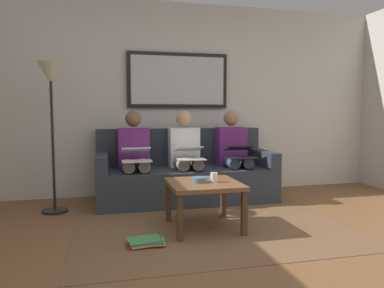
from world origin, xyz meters
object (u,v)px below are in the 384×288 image
object	(u,v)px
laptop_white	(136,155)
standing_lamp	(51,89)
person_right	(134,154)
person_left	(233,152)
laptop_black	(240,152)
cup	(214,177)
couch	(184,175)
person_middle	(186,153)
coffee_table	(204,188)
magazine_stack	(146,242)
bowl	(199,180)
laptop_silver	(190,153)
framed_mirror	(178,80)

from	to	relation	value
laptop_white	standing_lamp	size ratio (longest dim) A/B	0.22
person_right	standing_lamp	size ratio (longest dim) A/B	0.69
person_left	laptop_black	bearing A→B (deg)	90.00
standing_lamp	cup	bearing A→B (deg)	148.32
couch	person_middle	distance (m)	0.31
couch	coffee_table	xyz separation A→B (m)	(0.08, 1.22, 0.08)
person_right	magazine_stack	size ratio (longest dim) A/B	3.47
bowl	standing_lamp	size ratio (longest dim) A/B	0.09
person_left	standing_lamp	distance (m)	2.33
laptop_silver	coffee_table	bearing A→B (deg)	85.25
coffee_table	person_left	world-z (taller)	person_left
laptop_black	standing_lamp	bearing A→B (deg)	-1.18
person_left	person_middle	distance (m)	0.64
person_middle	person_right	distance (m)	0.64
laptop_silver	bowl	bearing A→B (deg)	82.36
bowl	laptop_silver	xyz separation A→B (m)	(-0.12, -0.91, 0.15)
bowl	laptop_silver	bearing A→B (deg)	-97.64
couch	cup	distance (m)	1.25
standing_lamp	person_right	bearing A→B (deg)	-167.67
person_right	standing_lamp	world-z (taller)	standing_lamp
person_left	standing_lamp	world-z (taller)	standing_lamp
cup	person_left	xyz separation A→B (m)	(-0.62, -1.17, 0.11)
couch	laptop_silver	world-z (taller)	couch
coffee_table	person_right	size ratio (longest dim) A/B	0.59
couch	person_left	bearing A→B (deg)	173.87
person_middle	coffee_table	bearing A→B (deg)	86.24
person_left	person_middle	world-z (taller)	same
cup	laptop_white	world-z (taller)	laptop_white
person_left	magazine_stack	world-z (taller)	person_left
person_left	magazine_stack	distance (m)	2.06
couch	laptop_white	distance (m)	0.78
laptop_white	magazine_stack	world-z (taller)	laptop_white
framed_mirror	standing_lamp	size ratio (longest dim) A/B	0.83
laptop_silver	framed_mirror	bearing A→B (deg)	-90.00
bowl	laptop_black	bearing A→B (deg)	-130.05
laptop_silver	standing_lamp	distance (m)	1.72
bowl	person_middle	size ratio (longest dim) A/B	0.13
cup	laptop_silver	world-z (taller)	laptop_silver
person_left	bowl	bearing A→B (deg)	56.48
bowl	standing_lamp	distance (m)	1.93
framed_mirror	person_middle	world-z (taller)	framed_mirror
person_right	magazine_stack	distance (m)	1.58
laptop_white	magazine_stack	bearing A→B (deg)	88.53
cup	person_right	size ratio (longest dim) A/B	0.08
laptop_silver	magazine_stack	distance (m)	1.53
person_middle	laptop_white	world-z (taller)	person_middle
person_left	person_middle	bearing A→B (deg)	0.00
framed_mirror	laptop_white	world-z (taller)	framed_mirror
person_middle	laptop_silver	distance (m)	0.24
magazine_stack	standing_lamp	xyz separation A→B (m)	(0.88, -1.27, 1.34)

